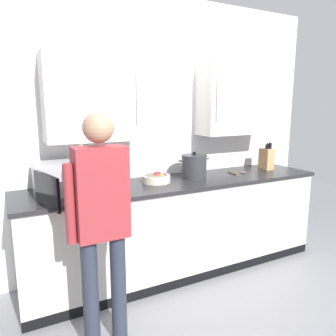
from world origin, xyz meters
name	(u,v)px	position (x,y,z in m)	size (l,w,h in m)	color
ground_plane	(225,311)	(0.00, 0.00, 0.00)	(9.56, 9.56, 0.00)	gray
back_wall_tiled	(164,125)	(0.00, 1.12, 1.48)	(3.71, 0.44, 2.75)	white
counter_unit	(179,226)	(0.00, 0.79, 0.47)	(3.07, 0.68, 0.94)	beige
microwave_oven	(66,178)	(-1.07, 0.83, 1.08)	(0.57, 0.76, 0.27)	#B7BABF
fruit_bowl	(156,178)	(-0.23, 0.84, 0.98)	(0.27, 0.27, 0.10)	beige
thermos_flask	(125,171)	(-0.54, 0.86, 1.08)	(0.08, 0.08, 0.28)	#B7BABF
stock_pot	(194,167)	(0.19, 0.82, 1.06)	(0.35, 0.26, 0.27)	#2D2D33
wooden_spoon	(238,173)	(0.74, 0.80, 0.95)	(0.19, 0.20, 0.02)	brown
knife_block	(266,159)	(1.19, 0.85, 1.07)	(0.11, 0.15, 0.32)	tan
person_figure	(101,212)	(-0.98, 0.12, 0.97)	(0.44, 0.54, 1.63)	#282D3D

